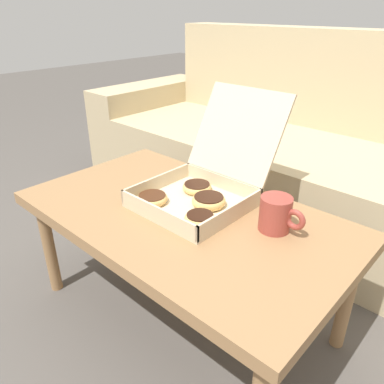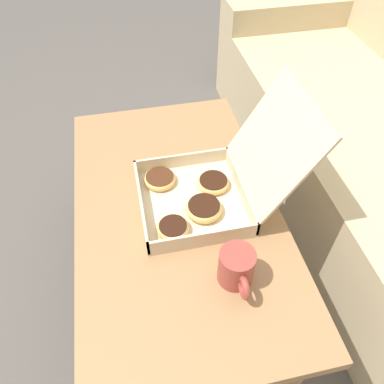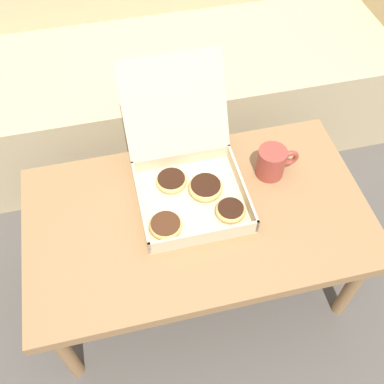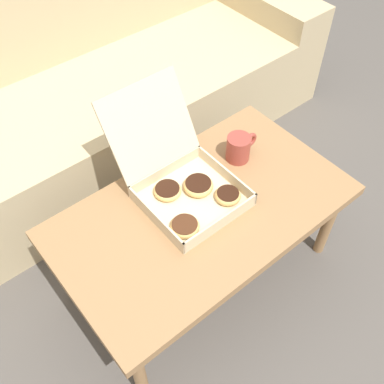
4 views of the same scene
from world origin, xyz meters
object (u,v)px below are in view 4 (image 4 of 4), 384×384
coffee_table (202,216)px  couch (75,105)px  pastry_box (184,182)px  coffee_mug (239,148)px

coffee_table → couch: bearing=90.0°
pastry_box → coffee_mug: pastry_box is taller
coffee_table → pastry_box: (-0.01, 0.10, 0.10)m
coffee_table → coffee_mug: size_ratio=7.62×
coffee_mug → pastry_box: bearing=-178.3°
coffee_table → pastry_box: bearing=93.0°
pastry_box → coffee_mug: size_ratio=3.38×
couch → coffee_table: couch is taller
couch → pastry_box: couch is taller
coffee_table → pastry_box: 0.14m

